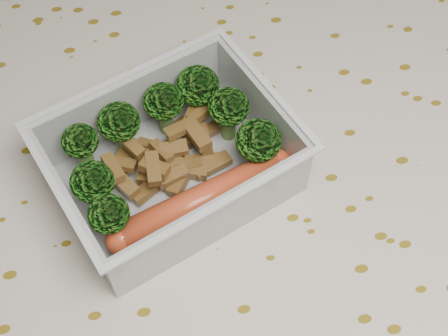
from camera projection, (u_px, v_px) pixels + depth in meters
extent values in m
cube|color=brown|center=(226.00, 206.00, 0.49)|extent=(1.40, 0.90, 0.04)
cube|color=beige|center=(226.00, 192.00, 0.47)|extent=(1.46, 0.96, 0.01)
cube|color=silver|center=(174.00, 178.00, 0.47)|extent=(0.19, 0.17, 0.00)
cube|color=silver|center=(132.00, 103.00, 0.47)|extent=(0.15, 0.06, 0.05)
cube|color=silver|center=(215.00, 220.00, 0.42)|extent=(0.15, 0.06, 0.05)
cube|color=silver|center=(260.00, 112.00, 0.47)|extent=(0.04, 0.11, 0.05)
cube|color=silver|center=(73.00, 210.00, 0.42)|extent=(0.04, 0.11, 0.05)
cube|color=silver|center=(125.00, 76.00, 0.45)|extent=(0.16, 0.06, 0.00)
cube|color=silver|center=(218.00, 206.00, 0.40)|extent=(0.16, 0.06, 0.00)
cube|color=silver|center=(267.00, 86.00, 0.45)|extent=(0.05, 0.12, 0.00)
cube|color=silver|center=(58.00, 193.00, 0.40)|extent=(0.05, 0.12, 0.00)
cylinder|color=#608C3F|center=(86.00, 159.00, 0.46)|extent=(0.01, 0.01, 0.03)
ellipsoid|color=#3B7A1D|center=(80.00, 141.00, 0.44)|extent=(0.03, 0.03, 0.02)
cylinder|color=#608C3F|center=(123.00, 140.00, 0.47)|extent=(0.01, 0.01, 0.02)
ellipsoid|color=#3B7A1D|center=(119.00, 122.00, 0.45)|extent=(0.03, 0.03, 0.03)
cylinder|color=#608C3F|center=(166.00, 120.00, 0.48)|extent=(0.01, 0.01, 0.03)
ellipsoid|color=#3B7A1D|center=(163.00, 101.00, 0.46)|extent=(0.03, 0.03, 0.03)
cylinder|color=#608C3F|center=(199.00, 105.00, 0.49)|extent=(0.01, 0.01, 0.02)
ellipsoid|color=#3B7A1D|center=(198.00, 86.00, 0.47)|extent=(0.03, 0.03, 0.03)
cylinder|color=#608C3F|center=(98.00, 198.00, 0.44)|extent=(0.01, 0.01, 0.03)
ellipsoid|color=#3B7A1D|center=(92.00, 182.00, 0.42)|extent=(0.03, 0.03, 0.03)
cylinder|color=#608C3F|center=(229.00, 125.00, 0.48)|extent=(0.01, 0.01, 0.03)
ellipsoid|color=#3B7A1D|center=(229.00, 107.00, 0.46)|extent=(0.03, 0.03, 0.03)
cylinder|color=#608C3F|center=(114.00, 230.00, 0.43)|extent=(0.01, 0.01, 0.03)
ellipsoid|color=#3B7A1D|center=(109.00, 214.00, 0.41)|extent=(0.03, 0.03, 0.02)
cylinder|color=#608C3F|center=(257.00, 158.00, 0.46)|extent=(0.01, 0.01, 0.02)
ellipsoid|color=#3B7A1D|center=(258.00, 140.00, 0.44)|extent=(0.03, 0.03, 0.03)
cube|color=brown|center=(149.00, 188.00, 0.46)|extent=(0.03, 0.03, 0.01)
cube|color=brown|center=(171.00, 174.00, 0.46)|extent=(0.03, 0.03, 0.01)
cube|color=brown|center=(188.00, 166.00, 0.47)|extent=(0.02, 0.01, 0.01)
cube|color=brown|center=(153.00, 147.00, 0.48)|extent=(0.03, 0.02, 0.01)
cube|color=brown|center=(120.00, 161.00, 0.47)|extent=(0.02, 0.03, 0.01)
cube|color=brown|center=(172.00, 176.00, 0.45)|extent=(0.03, 0.02, 0.01)
cube|color=brown|center=(130.00, 144.00, 0.46)|extent=(0.02, 0.03, 0.01)
cube|color=brown|center=(174.00, 149.00, 0.47)|extent=(0.02, 0.01, 0.01)
cube|color=brown|center=(198.00, 136.00, 0.46)|extent=(0.02, 0.03, 0.01)
cube|color=brown|center=(148.00, 167.00, 0.46)|extent=(0.02, 0.03, 0.01)
cube|color=brown|center=(179.00, 182.00, 0.46)|extent=(0.02, 0.02, 0.01)
cube|color=brown|center=(154.00, 168.00, 0.45)|extent=(0.02, 0.02, 0.01)
cube|color=brown|center=(193.00, 129.00, 0.49)|extent=(0.03, 0.03, 0.01)
cube|color=brown|center=(204.00, 139.00, 0.47)|extent=(0.01, 0.03, 0.01)
cube|color=brown|center=(131.00, 151.00, 0.47)|extent=(0.02, 0.02, 0.01)
cube|color=brown|center=(202.00, 134.00, 0.48)|extent=(0.03, 0.02, 0.01)
cube|color=brown|center=(170.00, 153.00, 0.47)|extent=(0.02, 0.02, 0.01)
cube|color=brown|center=(111.00, 180.00, 0.46)|extent=(0.03, 0.02, 0.01)
cube|color=brown|center=(124.00, 184.00, 0.45)|extent=(0.02, 0.03, 0.01)
cube|color=brown|center=(212.00, 165.00, 0.47)|extent=(0.03, 0.02, 0.01)
cube|color=brown|center=(170.00, 157.00, 0.47)|extent=(0.02, 0.03, 0.01)
cube|color=brown|center=(193.00, 114.00, 0.47)|extent=(0.02, 0.03, 0.01)
cube|color=brown|center=(161.00, 152.00, 0.46)|extent=(0.02, 0.02, 0.01)
cube|color=brown|center=(202.00, 113.00, 0.47)|extent=(0.02, 0.02, 0.01)
cube|color=brown|center=(153.00, 169.00, 0.44)|extent=(0.01, 0.03, 0.01)
cube|color=brown|center=(181.00, 128.00, 0.46)|extent=(0.03, 0.02, 0.01)
cube|color=brown|center=(113.00, 168.00, 0.45)|extent=(0.02, 0.02, 0.01)
cube|color=brown|center=(121.00, 164.00, 0.46)|extent=(0.02, 0.02, 0.01)
cube|color=brown|center=(203.00, 162.00, 0.47)|extent=(0.03, 0.01, 0.01)
cube|color=brown|center=(188.00, 170.00, 0.46)|extent=(0.03, 0.02, 0.01)
cylinder|color=#C94623|center=(202.00, 200.00, 0.44)|extent=(0.13, 0.06, 0.02)
sphere|color=#C94623|center=(277.00, 164.00, 0.46)|extent=(0.02, 0.02, 0.02)
sphere|color=#C94623|center=(122.00, 239.00, 0.43)|extent=(0.02, 0.02, 0.02)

